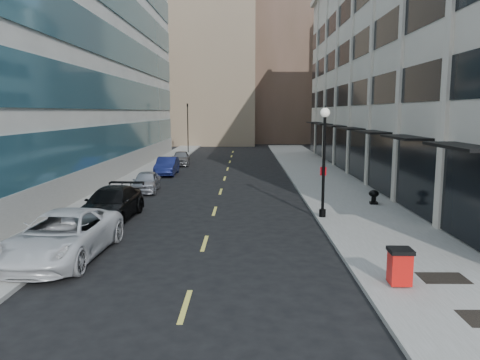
{
  "coord_description": "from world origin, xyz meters",
  "views": [
    {
      "loc": [
        1.6,
        -9.83,
        5.15
      ],
      "look_at": [
        1.36,
        11.17,
        2.06
      ],
      "focal_mm": 35.0,
      "sensor_mm": 36.0,
      "label": 1
    }
  ],
  "objects_px": {
    "car_grey_sedan": "(181,158)",
    "lamppost": "(324,152)",
    "traffic_signal": "(187,107)",
    "car_white_van": "(63,236)",
    "sign_post": "(323,183)",
    "urn_planter": "(374,195)",
    "trash_bin": "(400,265)",
    "car_silver_sedan": "(146,182)",
    "car_black_pickup": "(111,204)",
    "car_blue_sedan": "(167,166)"
  },
  "relations": [
    {
      "from": "car_grey_sedan",
      "to": "lamppost",
      "type": "height_order",
      "value": "lamppost"
    },
    {
      "from": "traffic_signal",
      "to": "car_white_van",
      "type": "relative_size",
      "value": 1.17
    },
    {
      "from": "sign_post",
      "to": "urn_planter",
      "type": "xyz_separation_m",
      "value": [
        3.3,
        3.07,
        -1.17
      ]
    },
    {
      "from": "traffic_signal",
      "to": "trash_bin",
      "type": "bearing_deg",
      "value": -75.5
    },
    {
      "from": "car_silver_sedan",
      "to": "trash_bin",
      "type": "bearing_deg",
      "value": -60.86
    },
    {
      "from": "car_black_pickup",
      "to": "trash_bin",
      "type": "xyz_separation_m",
      "value": [
        10.87,
        -8.75,
        -0.03
      ]
    },
    {
      "from": "car_white_van",
      "to": "car_blue_sedan",
      "type": "relative_size",
      "value": 1.36
    },
    {
      "from": "car_blue_sedan",
      "to": "urn_planter",
      "type": "bearing_deg",
      "value": -44.3
    },
    {
      "from": "car_white_van",
      "to": "car_black_pickup",
      "type": "distance_m",
      "value": 5.98
    },
    {
      "from": "car_white_van",
      "to": "car_grey_sedan",
      "type": "relative_size",
      "value": 1.46
    },
    {
      "from": "car_silver_sedan",
      "to": "sign_post",
      "type": "bearing_deg",
      "value": -41.31
    },
    {
      "from": "car_black_pickup",
      "to": "trash_bin",
      "type": "relative_size",
      "value": 4.87
    },
    {
      "from": "traffic_signal",
      "to": "car_blue_sedan",
      "type": "height_order",
      "value": "traffic_signal"
    },
    {
      "from": "car_black_pickup",
      "to": "lamppost",
      "type": "distance_m",
      "value": 10.4
    },
    {
      "from": "sign_post",
      "to": "lamppost",
      "type": "bearing_deg",
      "value": -66.96
    },
    {
      "from": "car_white_van",
      "to": "sign_post",
      "type": "distance_m",
      "value": 11.89
    },
    {
      "from": "car_blue_sedan",
      "to": "car_white_van",
      "type": "bearing_deg",
      "value": -90.78
    },
    {
      "from": "car_white_van",
      "to": "urn_planter",
      "type": "xyz_separation_m",
      "value": [
        13.4,
        9.27,
        -0.21
      ]
    },
    {
      "from": "car_grey_sedan",
      "to": "lamppost",
      "type": "xyz_separation_m",
      "value": [
        9.92,
        -22.88,
        2.56
      ]
    },
    {
      "from": "traffic_signal",
      "to": "car_blue_sedan",
      "type": "relative_size",
      "value": 1.59
    },
    {
      "from": "urn_planter",
      "to": "lamppost",
      "type": "bearing_deg",
      "value": -136.26
    },
    {
      "from": "sign_post",
      "to": "car_black_pickup",
      "type": "bearing_deg",
      "value": -155.69
    },
    {
      "from": "car_white_van",
      "to": "car_grey_sedan",
      "type": "xyz_separation_m",
      "value": [
        0.18,
        29.0,
        -0.13
      ]
    },
    {
      "from": "urn_planter",
      "to": "traffic_signal",
      "type": "bearing_deg",
      "value": 113.31
    },
    {
      "from": "car_silver_sedan",
      "to": "car_blue_sedan",
      "type": "xyz_separation_m",
      "value": [
        0.0,
        8.09,
        0.06
      ]
    },
    {
      "from": "car_white_van",
      "to": "car_black_pickup",
      "type": "bearing_deg",
      "value": 92.75
    },
    {
      "from": "sign_post",
      "to": "car_blue_sedan",
      "type": "bearing_deg",
      "value": 145.63
    },
    {
      "from": "car_silver_sedan",
      "to": "car_black_pickup",
      "type": "bearing_deg",
      "value": -93.97
    },
    {
      "from": "car_black_pickup",
      "to": "car_grey_sedan",
      "type": "xyz_separation_m",
      "value": [
        0.18,
        23.02,
        -0.08
      ]
    },
    {
      "from": "sign_post",
      "to": "trash_bin",
      "type": "bearing_deg",
      "value": -62.02
    },
    {
      "from": "traffic_signal",
      "to": "car_grey_sedan",
      "type": "bearing_deg",
      "value": -86.13
    },
    {
      "from": "car_black_pickup",
      "to": "car_blue_sedan",
      "type": "bearing_deg",
      "value": 93.14
    },
    {
      "from": "lamppost",
      "to": "sign_post",
      "type": "xyz_separation_m",
      "value": [
        0.0,
        0.08,
        -1.47
      ]
    },
    {
      "from": "lamppost",
      "to": "sign_post",
      "type": "distance_m",
      "value": 1.47
    },
    {
      "from": "car_silver_sedan",
      "to": "car_grey_sedan",
      "type": "bearing_deg",
      "value": 85.35
    },
    {
      "from": "traffic_signal",
      "to": "car_white_van",
      "type": "bearing_deg",
      "value": -89.05
    },
    {
      "from": "traffic_signal",
      "to": "urn_planter",
      "type": "distance_m",
      "value": 36.0
    },
    {
      "from": "car_grey_sedan",
      "to": "car_blue_sedan",
      "type": "bearing_deg",
      "value": -96.17
    },
    {
      "from": "car_white_van",
      "to": "car_blue_sedan",
      "type": "bearing_deg",
      "value": 92.75
    },
    {
      "from": "sign_post",
      "to": "urn_planter",
      "type": "bearing_deg",
      "value": 66.01
    },
    {
      "from": "traffic_signal",
      "to": "trash_bin",
      "type": "relative_size",
      "value": 6.42
    },
    {
      "from": "car_white_van",
      "to": "trash_bin",
      "type": "xyz_separation_m",
      "value": [
        10.87,
        -2.77,
        -0.09
      ]
    },
    {
      "from": "car_silver_sedan",
      "to": "trash_bin",
      "type": "xyz_separation_m",
      "value": [
        10.87,
        -16.68,
        0.07
      ]
    },
    {
      "from": "car_grey_sedan",
      "to": "urn_planter",
      "type": "height_order",
      "value": "car_grey_sedan"
    },
    {
      "from": "car_black_pickup",
      "to": "sign_post",
      "type": "relative_size",
      "value": 2.07
    },
    {
      "from": "car_white_van",
      "to": "car_silver_sedan",
      "type": "height_order",
      "value": "car_white_van"
    },
    {
      "from": "sign_post",
      "to": "car_silver_sedan",
      "type": "bearing_deg",
      "value": 165.7
    },
    {
      "from": "car_silver_sedan",
      "to": "trash_bin",
      "type": "height_order",
      "value": "car_silver_sedan"
    },
    {
      "from": "car_silver_sedan",
      "to": "lamppost",
      "type": "height_order",
      "value": "lamppost"
    },
    {
      "from": "car_silver_sedan",
      "to": "urn_planter",
      "type": "relative_size",
      "value": 5.06
    }
  ]
}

